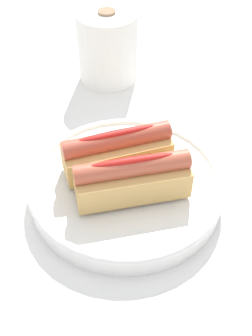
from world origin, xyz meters
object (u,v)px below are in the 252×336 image
at_px(serving_bowl, 126,186).
at_px(paper_towel_roll, 108,47).
at_px(hotdog_front, 132,178).
at_px(hotdog_back, 120,151).

bearing_deg(serving_bowl, paper_towel_roll, 89.52).
bearing_deg(hotdog_front, paper_towel_roll, 90.39).
bearing_deg(paper_towel_roll, hotdog_front, -89.61).
relative_size(hotdog_front, hotdog_back, 0.98).
bearing_deg(paper_towel_roll, serving_bowl, -90.48).
distance_m(serving_bowl, hotdog_front, 0.05).
relative_size(hotdog_front, paper_towel_roll, 1.15).
distance_m(hotdog_back, paper_towel_roll, 0.28).
relative_size(serving_bowl, hotdog_front, 1.78).
height_order(serving_bowl, hotdog_back, hotdog_back).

